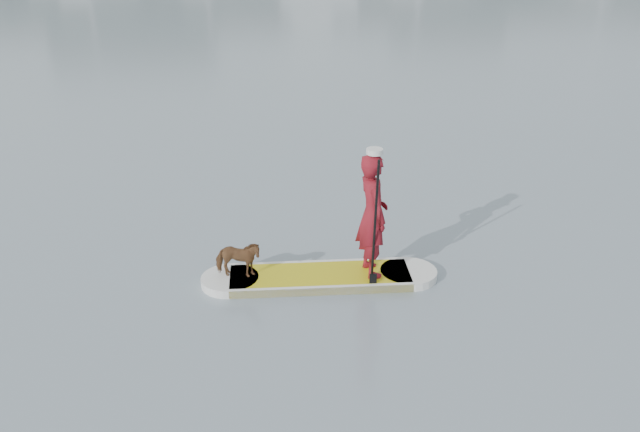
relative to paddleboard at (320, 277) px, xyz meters
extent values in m
plane|color=slate|center=(1.25, 2.21, -0.06)|extent=(140.00, 140.00, 0.00)
cube|color=gold|center=(0.00, 0.00, 0.00)|extent=(2.54, 0.94, 0.12)
cylinder|color=silver|center=(-1.25, 0.07, 0.00)|extent=(0.80, 0.80, 0.12)
cylinder|color=silver|center=(1.25, -0.07, 0.00)|extent=(0.80, 0.80, 0.12)
cube|color=silver|center=(0.02, 0.37, 0.00)|extent=(2.50, 0.20, 0.12)
cube|color=silver|center=(-0.02, -0.37, 0.00)|extent=(2.50, 0.20, 0.12)
imported|color=maroon|center=(0.71, -0.04, 0.93)|extent=(0.49, 0.68, 1.74)
cylinder|color=silver|center=(0.71, -0.04, 1.84)|extent=(0.22, 0.22, 0.07)
imported|color=#522D1C|center=(-1.13, 0.06, 0.33)|extent=(0.69, 0.43, 0.55)
cylinder|color=black|center=(0.68, -0.36, 0.94)|extent=(0.05, 0.30, 1.89)
cube|color=black|center=(0.68, -0.36, 0.04)|extent=(0.10, 0.03, 0.32)
camera|label=1|loc=(-1.16, -8.61, 4.89)|focal=40.00mm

